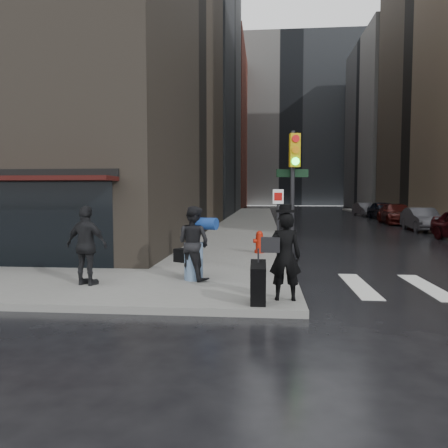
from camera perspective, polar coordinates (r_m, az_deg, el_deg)
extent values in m
plane|color=black|center=(10.09, -1.65, -8.85)|extent=(140.00, 140.00, 0.00)
cube|color=slate|center=(36.85, 3.40, 0.62)|extent=(4.00, 50.00, 0.15)
cube|color=slate|center=(38.84, 23.73, 0.46)|extent=(3.00, 50.00, 0.15)
cube|color=silver|center=(11.24, 17.18, -7.67)|extent=(0.50, 3.00, 0.01)
cube|color=silver|center=(11.67, 24.95, -7.43)|extent=(0.50, 3.00, 0.01)
cube|color=gray|center=(51.97, -11.55, 20.42)|extent=(22.00, 24.00, 34.00)
cube|color=brown|center=(73.94, -6.01, 12.34)|extent=(22.00, 20.00, 26.00)
cube|color=gray|center=(72.89, 25.66, 11.70)|extent=(22.00, 20.00, 25.00)
cube|color=gray|center=(88.97, 8.50, 12.85)|extent=(40.00, 12.00, 32.00)
imported|color=black|center=(8.63, 7.97, -4.21)|extent=(0.64, 0.42, 1.73)
cylinder|color=black|center=(8.55, 8.03, 1.68)|extent=(0.37, 0.37, 0.05)
cylinder|color=black|center=(8.55, 8.03, 2.08)|extent=(0.23, 0.23, 0.14)
cube|color=black|center=(8.54, 6.07, -2.73)|extent=(0.37, 0.12, 0.30)
cube|color=black|center=(8.30, 4.48, -7.75)|extent=(0.30, 0.67, 0.88)
cylinder|color=black|center=(8.22, 4.50, -4.60)|extent=(0.03, 0.03, 0.40)
imported|color=black|center=(10.58, -4.00, -2.51)|extent=(1.09, 1.02, 1.79)
cube|color=black|center=(11.03, -5.11, -4.13)|extent=(0.61, 0.51, 0.33)
cylinder|color=navy|center=(10.45, -2.33, 0.05)|extent=(0.60, 0.45, 0.29)
imported|color=black|center=(10.44, -17.48, -2.69)|extent=(1.15, 0.70, 1.82)
cylinder|color=black|center=(11.23, 8.91, 2.62)|extent=(0.11, 0.11, 3.67)
cube|color=#C1990C|center=(11.08, 9.22, 9.48)|extent=(0.28, 0.21, 0.83)
cylinder|color=red|center=(11.03, 9.35, 10.95)|extent=(0.19, 0.08, 0.18)
cylinder|color=orange|center=(11.00, 9.34, 9.52)|extent=(0.19, 0.08, 0.18)
cylinder|color=#19E533|center=(10.97, 9.32, 8.10)|extent=(0.19, 0.08, 0.18)
cylinder|color=black|center=(11.20, 7.04, -1.12)|extent=(0.06, 0.06, 2.20)
cube|color=white|center=(11.12, 7.08, 3.57)|extent=(0.27, 0.07, 0.37)
cube|color=black|center=(11.32, 8.92, 6.58)|extent=(0.82, 0.17, 0.20)
cylinder|color=#AD1C0A|center=(15.49, 4.64, -3.58)|extent=(0.34, 0.34, 0.11)
cylinder|color=#AD1C0A|center=(15.46, 4.65, -2.60)|extent=(0.26, 0.26, 0.64)
sphere|color=#AD1C0A|center=(15.42, 4.65, -1.33)|extent=(0.24, 0.24, 0.24)
cylinder|color=#AD1C0A|center=(15.44, 4.65, -2.20)|extent=(0.45, 0.24, 0.15)
imported|color=#424247|center=(28.77, 24.41, 0.56)|extent=(1.61, 4.27, 1.39)
imported|color=#41100D|center=(34.58, 21.61, 1.23)|extent=(2.31, 5.21, 1.49)
imported|color=black|center=(40.54, 20.12, 1.70)|extent=(2.16, 4.73, 1.57)
imported|color=#444449|center=(46.32, 17.88, 1.85)|extent=(1.80, 4.16, 1.33)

